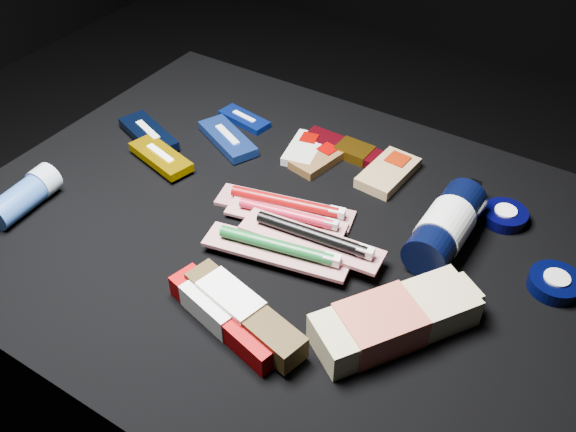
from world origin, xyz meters
The scene contains 21 objects.
ground centered at (0.00, 0.00, 0.00)m, with size 3.00×3.00×0.00m, color black.
cloth_table centered at (0.00, 0.00, 0.20)m, with size 0.98×0.78×0.40m, color black.
luna_bar_0 centered at (-0.22, 0.22, 0.41)m, with size 0.11×0.06×0.01m.
luna_bar_1 centered at (-0.20, 0.14, 0.41)m, with size 0.15×0.10×0.02m.
luna_bar_2 centered at (-0.33, 0.07, 0.41)m, with size 0.15×0.10×0.02m.
luna_bar_3 centered at (-0.26, 0.03, 0.42)m, with size 0.14×0.08×0.02m.
clif_bar_0 centered at (-0.03, 0.18, 0.41)m, with size 0.07×0.11×0.02m.
clif_bar_1 centered at (-0.07, 0.19, 0.41)m, with size 0.07×0.11×0.02m.
clif_bar_2 centered at (0.09, 0.21, 0.41)m, with size 0.07×0.12×0.02m.
power_bar centered at (0.00, 0.23, 0.41)m, with size 0.15×0.05×0.02m.
lotion_bottle centered at (0.23, 0.10, 0.43)m, with size 0.07×0.22×0.07m.
cream_tin_upper centered at (0.30, 0.20, 0.41)m, with size 0.07×0.07×0.02m.
cream_tin_lower centered at (0.40, 0.10, 0.41)m, with size 0.07×0.07×0.02m.
bodywash_bottle centered at (0.24, -0.10, 0.42)m, with size 0.18×0.23×0.05m.
deodorant_stick centered at (-0.36, -0.18, 0.42)m, with size 0.06×0.12×0.05m.
toothbrush_pack_0 centered at (-0.01, 0.04, 0.41)m, with size 0.23×0.10×0.03m.
toothbrush_pack_1 centered at (0.01, 0.01, 0.41)m, with size 0.20×0.08×0.02m.
toothbrush_pack_2 centered at (0.04, -0.06, 0.42)m, with size 0.23×0.09×0.02m.
toothbrush_pack_3 centered at (0.08, -0.02, 0.43)m, with size 0.22×0.07×0.02m.
toothpaste_carton_red centered at (0.04, -0.20, 0.42)m, with size 0.20×0.09×0.04m.
toothpaste_carton_green centered at (0.06, -0.19, 0.42)m, with size 0.20×0.09×0.04m.
Camera 1 is at (0.42, -0.62, 1.07)m, focal length 40.00 mm.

